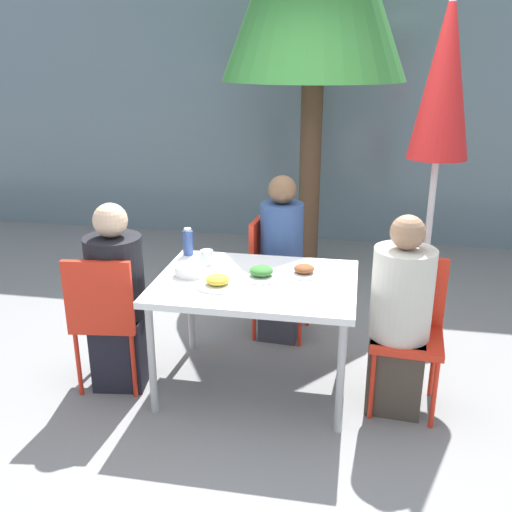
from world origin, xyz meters
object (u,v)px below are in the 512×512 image
object	(u,v)px
person_right	(400,321)
person_far	(281,263)
chair_left	(106,312)
chair_right	(408,321)
chair_far	(272,266)
closed_umbrella	(443,89)
bottle	(188,242)
drinking_cup	(207,257)
salad_bowl	(190,270)
person_left	(117,302)

from	to	relation	value
person_right	person_far	xyz separation A→B (m)	(-0.79, 0.77, 0.03)
chair_left	person_right	xyz separation A→B (m)	(1.73, 0.13, 0.03)
chair_right	person_far	xyz separation A→B (m)	(-0.85, 0.69, 0.06)
chair_right	person_right	distance (m)	0.10
chair_left	chair_far	xyz separation A→B (m)	(0.87, 0.95, 0.00)
chair_right	person_right	xyz separation A→B (m)	(-0.06, -0.08, 0.03)
person_right	person_far	distance (m)	1.10
chair_right	closed_umbrella	bearing A→B (deg)	-97.50
person_far	bottle	bearing A→B (deg)	-55.89
drinking_cup	salad_bowl	world-z (taller)	drinking_cup
closed_umbrella	drinking_cup	bearing A→B (deg)	-161.40
chair_far	person_right	bearing A→B (deg)	51.05
person_left	salad_bowl	xyz separation A→B (m)	(0.44, 0.12, 0.20)
chair_left	chair_right	distance (m)	1.80
chair_far	closed_umbrella	xyz separation A→B (m)	(1.06, -0.08, 1.26)
person_right	person_left	bearing A→B (deg)	6.01
chair_right	drinking_cup	bearing A→B (deg)	-4.10
chair_left	chair_far	world-z (taller)	same
salad_bowl	person_right	bearing A→B (deg)	-3.55
chair_left	drinking_cup	xyz separation A→B (m)	(0.53, 0.40, 0.24)
chair_left	person_far	bearing A→B (deg)	36.11
chair_right	salad_bowl	distance (m)	1.33
chair_right	chair_far	bearing A→B (deg)	-34.38
chair_far	closed_umbrella	world-z (taller)	closed_umbrella
salad_bowl	closed_umbrella	bearing A→B (deg)	24.48
person_right	chair_right	bearing A→B (deg)	-122.07
closed_umbrella	salad_bowl	distance (m)	1.90
chair_far	salad_bowl	distance (m)	0.87
chair_right	closed_umbrella	xyz separation A→B (m)	(0.14, 0.66, 1.26)
chair_left	person_right	world-z (taller)	person_right
person_far	bottle	size ratio (longest dim) A/B	6.62
chair_left	chair_far	size ratio (longest dim) A/B	1.00
person_far	salad_bowl	distance (m)	0.85
chair_left	closed_umbrella	size ratio (longest dim) A/B	0.37
chair_far	person_far	bearing A→B (deg)	57.93
salad_bowl	drinking_cup	bearing A→B (deg)	74.72
chair_right	drinking_cup	xyz separation A→B (m)	(-1.26, 0.19, 0.24)
chair_left	salad_bowl	xyz separation A→B (m)	(0.48, 0.21, 0.23)
chair_left	person_right	size ratio (longest dim) A/B	0.75
bottle	chair_left	bearing A→B (deg)	-122.38
bottle	chair_far	bearing A→B (deg)	37.30
chair_left	person_far	xyz separation A→B (m)	(0.94, 0.89, 0.06)
person_left	person_right	world-z (taller)	person_right
drinking_cup	chair_left	bearing A→B (deg)	-143.18
person_right	person_far	bearing A→B (deg)	-39.49
person_left	drinking_cup	world-z (taller)	person_left
bottle	drinking_cup	world-z (taller)	bottle
chair_far	chair_left	bearing A→B (deg)	-37.80
person_left	salad_bowl	bearing A→B (deg)	7.93
chair_left	chair_right	bearing A→B (deg)	-0.92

